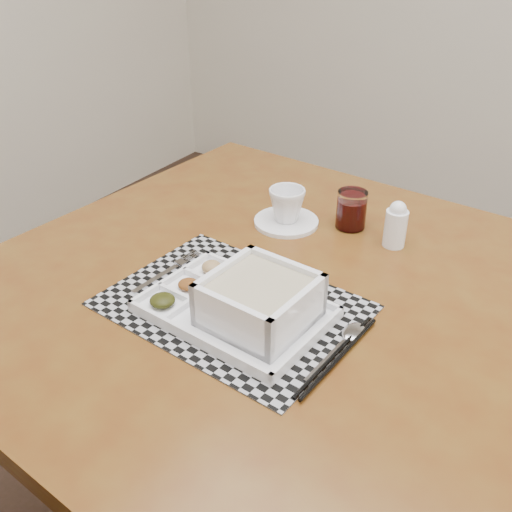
# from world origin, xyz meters

# --- Properties ---
(dining_table) EXTENTS (1.20, 1.20, 0.84)m
(dining_table) POSITION_xyz_m (-0.55, 0.31, 0.75)
(dining_table) COLOR #5A2B10
(dining_table) RESTS_ON ground
(placemat) EXTENTS (0.48, 0.36, 0.00)m
(placemat) POSITION_xyz_m (-0.57, 0.20, 0.84)
(placemat) COLOR #999AA0
(placemat) RESTS_ON dining_table
(serving_tray) EXTENTS (0.34, 0.24, 0.09)m
(serving_tray) POSITION_xyz_m (-0.51, 0.18, 0.88)
(serving_tray) COLOR white
(serving_tray) RESTS_ON placemat
(fork) EXTENTS (0.03, 0.19, 0.00)m
(fork) POSITION_xyz_m (-0.74, 0.22, 0.84)
(fork) COLOR #B7B7BE
(fork) RESTS_ON placemat
(spoon) EXTENTS (0.04, 0.18, 0.01)m
(spoon) POSITION_xyz_m (-0.35, 0.23, 0.84)
(spoon) COLOR #B7B7BE
(spoon) RESTS_ON placemat
(chopsticks) EXTENTS (0.04, 0.24, 0.01)m
(chopsticks) POSITION_xyz_m (-0.34, 0.17, 0.84)
(chopsticks) COLOR black
(chopsticks) RESTS_ON placemat
(saucer) EXTENTS (0.15, 0.15, 0.01)m
(saucer) POSITION_xyz_m (-0.64, 0.53, 0.84)
(saucer) COLOR white
(saucer) RESTS_ON dining_table
(cup) EXTENTS (0.11, 0.11, 0.08)m
(cup) POSITION_xyz_m (-0.64, 0.53, 0.89)
(cup) COLOR white
(cup) RESTS_ON saucer
(juice_glass) EXTENTS (0.07, 0.07, 0.09)m
(juice_glass) POSITION_xyz_m (-0.51, 0.60, 0.88)
(juice_glass) COLOR white
(juice_glass) RESTS_ON dining_table
(creamer_bottle) EXTENTS (0.05, 0.05, 0.11)m
(creamer_bottle) POSITION_xyz_m (-0.40, 0.57, 0.89)
(creamer_bottle) COLOR white
(creamer_bottle) RESTS_ON dining_table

